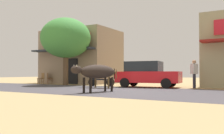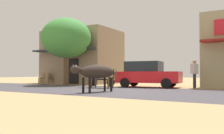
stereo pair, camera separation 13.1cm
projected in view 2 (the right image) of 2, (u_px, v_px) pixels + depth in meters
ground at (111, 90)px, 12.77m from camera, size 80.00×80.00×0.00m
asphalt_road at (111, 90)px, 12.77m from camera, size 72.00×6.61×0.00m
storefront_left_cafe at (82, 57)px, 22.51m from camera, size 6.39×5.37×4.70m
roadside_tree at (66, 38)px, 18.73m from camera, size 3.80×3.80×5.10m
parked_hatchback_car at (147, 74)px, 15.66m from camera, size 4.12×2.14×1.64m
parked_motorcycle at (102, 80)px, 16.86m from camera, size 1.84×0.52×1.03m
cow_near_brown at (101, 73)px, 14.86m from camera, size 2.54×0.69×1.28m
cow_far_dark at (96, 72)px, 11.52m from camera, size 1.11×2.68×1.29m
pedestrian_by_shop at (194, 71)px, 14.64m from camera, size 0.42×0.61×1.69m
cafe_chair_near_tree at (50, 78)px, 21.29m from camera, size 0.62×0.62×0.92m
cafe_chair_by_doorway at (42, 78)px, 20.43m from camera, size 0.55×0.55×0.92m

